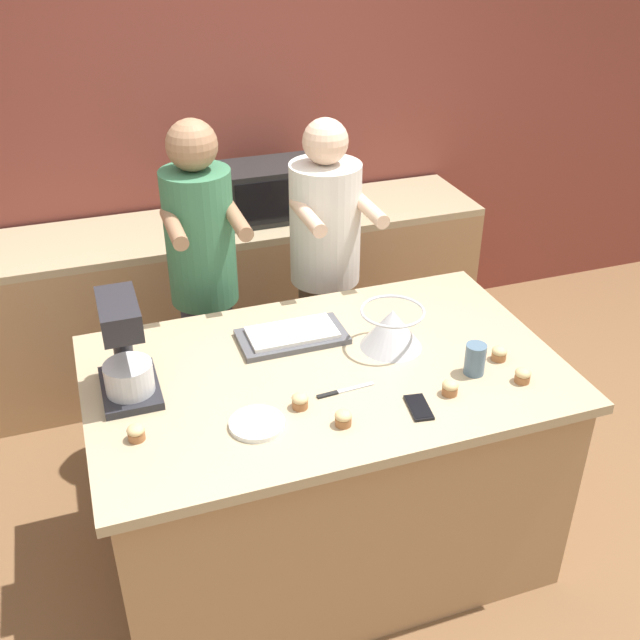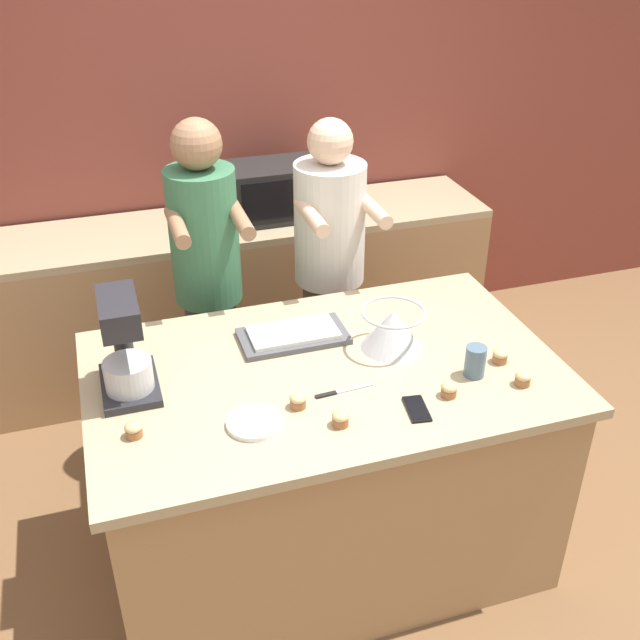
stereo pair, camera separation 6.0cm
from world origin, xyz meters
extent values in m
plane|color=brown|center=(0.00, 0.00, 0.00)|extent=(16.00, 16.00, 0.00)
cube|color=brown|center=(0.00, 1.89, 1.35)|extent=(10.00, 0.06, 2.70)
cube|color=#A87F56|center=(0.00, 0.00, 0.45)|extent=(1.69, 1.03, 0.90)
cube|color=tan|center=(0.00, 0.00, 0.92)|extent=(1.77, 1.09, 0.04)
cube|color=#A87F56|center=(0.00, 1.54, 0.44)|extent=(2.80, 0.60, 0.87)
cube|color=tan|center=(0.00, 1.54, 0.89)|extent=(2.80, 0.60, 0.04)
cylinder|color=#33384C|center=(-0.29, 0.84, 0.42)|extent=(0.24, 0.24, 0.85)
cylinder|color=#38704C|center=(-0.29, 0.84, 1.16)|extent=(0.31, 0.31, 0.62)
sphere|color=#936B4C|center=(-0.29, 0.84, 1.57)|extent=(0.22, 0.22, 0.22)
cylinder|color=#936B4C|center=(-0.42, 0.67, 1.29)|extent=(0.06, 0.34, 0.06)
cylinder|color=#936B4C|center=(-0.16, 0.67, 1.29)|extent=(0.06, 0.34, 0.06)
cylinder|color=brown|center=(0.30, 0.84, 0.43)|extent=(0.26, 0.26, 0.85)
cylinder|color=silver|center=(0.30, 0.84, 1.14)|extent=(0.33, 0.33, 0.57)
sphere|color=#DBB293|center=(0.30, 0.84, 1.53)|extent=(0.21, 0.21, 0.21)
cylinder|color=#DBB293|center=(0.16, 0.67, 1.26)|extent=(0.06, 0.34, 0.06)
cylinder|color=#DBB293|center=(0.44, 0.67, 1.26)|extent=(0.06, 0.34, 0.06)
cube|color=#232328|center=(-0.71, 0.09, 0.95)|extent=(0.20, 0.30, 0.03)
cylinder|color=#232328|center=(-0.71, 0.21, 1.09)|extent=(0.07, 0.07, 0.25)
cube|color=#232328|center=(-0.71, 0.08, 1.27)|extent=(0.13, 0.26, 0.10)
cylinder|color=#BCBCC1|center=(-0.71, 0.05, 1.02)|extent=(0.17, 0.17, 0.11)
cone|color=#BCBCC1|center=(0.30, 0.06, 1.02)|extent=(0.24, 0.24, 0.16)
torus|color=#BCBCC1|center=(0.30, 0.06, 1.10)|extent=(0.25, 0.25, 0.01)
cube|color=#4C4C51|center=(-0.05, 0.24, 0.95)|extent=(0.43, 0.23, 0.02)
cube|color=white|center=(-0.05, 0.24, 0.97)|extent=(0.35, 0.18, 0.02)
cube|color=black|center=(0.23, 1.54, 1.06)|extent=(0.54, 0.33, 0.29)
cube|color=black|center=(0.18, 1.37, 1.06)|extent=(0.37, 0.01, 0.23)
cube|color=#2D2D2D|center=(0.42, 1.37, 1.06)|extent=(0.11, 0.01, 0.23)
cube|color=black|center=(0.23, -0.34, 0.94)|extent=(0.09, 0.15, 0.01)
cube|color=black|center=(0.23, -0.34, 0.95)|extent=(0.08, 0.14, 0.00)
cylinder|color=slate|center=(0.51, -0.21, 1.00)|extent=(0.08, 0.08, 0.12)
cylinder|color=white|center=(-0.33, -0.25, 0.95)|extent=(0.19, 0.19, 0.02)
cube|color=#BCBCC1|center=(0.06, -0.16, 0.94)|extent=(0.14, 0.03, 0.01)
cube|color=black|center=(-0.05, -0.17, 0.94)|extent=(0.08, 0.02, 0.01)
cylinder|color=#9E6038|center=(0.65, -0.16, 0.95)|extent=(0.06, 0.06, 0.03)
ellipsoid|color=tan|center=(0.65, -0.16, 0.98)|extent=(0.06, 0.06, 0.04)
cylinder|color=#9E6038|center=(0.65, -0.32, 0.95)|extent=(0.06, 0.06, 0.03)
ellipsoid|color=tan|center=(0.65, -0.32, 0.98)|extent=(0.06, 0.06, 0.04)
cylinder|color=#9E6038|center=(-0.72, -0.19, 0.95)|extent=(0.06, 0.06, 0.03)
ellipsoid|color=tan|center=(-0.72, -0.19, 0.98)|extent=(0.06, 0.06, 0.04)
cylinder|color=#9E6038|center=(0.37, -0.30, 0.95)|extent=(0.06, 0.06, 0.03)
ellipsoid|color=tan|center=(0.37, -0.30, 0.98)|extent=(0.06, 0.06, 0.04)
cylinder|color=#9E6038|center=(-0.16, -0.20, 0.95)|extent=(0.06, 0.06, 0.03)
ellipsoid|color=tan|center=(-0.16, -0.20, 0.98)|extent=(0.06, 0.06, 0.04)
cylinder|color=#9E6038|center=(-0.05, -0.34, 0.95)|extent=(0.06, 0.06, 0.03)
ellipsoid|color=tan|center=(-0.05, -0.34, 0.98)|extent=(0.06, 0.06, 0.04)
camera|label=1|loc=(-0.78, -2.19, 2.53)|focal=42.00mm
camera|label=2|loc=(-0.72, -2.20, 2.53)|focal=42.00mm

